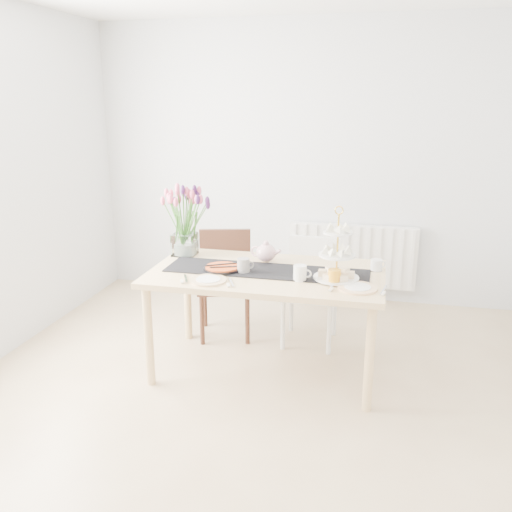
% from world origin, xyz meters
% --- Properties ---
extents(room_shell, '(4.50, 4.50, 4.50)m').
position_xyz_m(room_shell, '(0.00, 0.00, 1.30)').
color(room_shell, tan).
rests_on(room_shell, ground).
extents(radiator, '(1.20, 0.08, 0.60)m').
position_xyz_m(radiator, '(0.50, 2.19, 0.45)').
color(radiator, white).
rests_on(radiator, room_shell).
extents(dining_table, '(1.60, 0.90, 0.75)m').
position_xyz_m(dining_table, '(-0.00, 0.63, 0.67)').
color(dining_table, '#D9B775').
rests_on(dining_table, ground).
extents(chair_brown, '(0.52, 0.52, 0.86)m').
position_xyz_m(chair_brown, '(-0.48, 1.22, 0.50)').
color(chair_brown, '#371C14').
rests_on(chair_brown, ground).
extents(chair_white, '(0.42, 0.42, 0.83)m').
position_xyz_m(chair_white, '(0.24, 1.24, 0.48)').
color(chair_white, white).
rests_on(chair_white, ground).
extents(table_runner, '(1.40, 0.35, 0.01)m').
position_xyz_m(table_runner, '(-0.00, 0.63, 0.75)').
color(table_runner, black).
rests_on(table_runner, dining_table).
extents(tulip_vase, '(0.61, 0.61, 0.52)m').
position_xyz_m(tulip_vase, '(-0.69, 0.89, 1.09)').
color(tulip_vase, silver).
rests_on(tulip_vase, dining_table).
extents(cake_stand, '(0.30, 0.30, 0.44)m').
position_xyz_m(cake_stand, '(0.48, 0.55, 0.88)').
color(cake_stand, gold).
rests_on(cake_stand, dining_table).
extents(teapot, '(0.27, 0.24, 0.15)m').
position_xyz_m(teapot, '(-0.05, 0.83, 0.82)').
color(teapot, silver).
rests_on(teapot, dining_table).
extents(cream_jug, '(0.11, 0.11, 0.08)m').
position_xyz_m(cream_jug, '(0.73, 0.81, 0.79)').
color(cream_jug, silver).
rests_on(cream_jug, dining_table).
extents(tart_tin, '(0.26, 0.26, 0.03)m').
position_xyz_m(tart_tin, '(-0.31, 0.57, 0.77)').
color(tart_tin, black).
rests_on(tart_tin, dining_table).
extents(mug_grey, '(0.12, 0.12, 0.10)m').
position_xyz_m(mug_grey, '(-0.15, 0.56, 0.80)').
color(mug_grey, gray).
rests_on(mug_grey, dining_table).
extents(mug_white, '(0.09, 0.09, 0.10)m').
position_xyz_m(mug_white, '(0.25, 0.49, 0.80)').
color(mug_white, silver).
rests_on(mug_white, dining_table).
extents(mug_orange, '(0.11, 0.11, 0.10)m').
position_xyz_m(mug_orange, '(0.47, 0.46, 0.80)').
color(mug_orange, orange).
rests_on(mug_orange, dining_table).
extents(plate_left, '(0.32, 0.32, 0.01)m').
position_xyz_m(plate_left, '(-0.33, 0.34, 0.76)').
color(plate_left, silver).
rests_on(plate_left, dining_table).
extents(plate_right, '(0.29, 0.29, 0.01)m').
position_xyz_m(plate_right, '(0.62, 0.41, 0.76)').
color(plate_right, silver).
rests_on(plate_right, dining_table).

